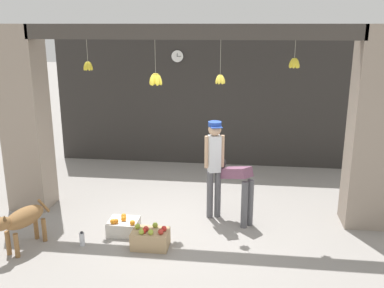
{
  "coord_description": "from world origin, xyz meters",
  "views": [
    {
      "loc": [
        0.9,
        -6.7,
        3.29
      ],
      "look_at": [
        0.0,
        0.48,
        1.25
      ],
      "focal_mm": 40.0,
      "sensor_mm": 36.0,
      "label": 1
    }
  ],
  "objects_px": {
    "shopkeeper": "(214,161)",
    "wall_clock": "(177,56)",
    "dog": "(22,220)",
    "fruit_crate_apples": "(150,238)",
    "fruit_crate_oranges": "(123,226)",
    "worker_stooping": "(238,184)",
    "water_bottle": "(82,239)"
  },
  "relations": [
    {
      "from": "fruit_crate_apples",
      "to": "wall_clock",
      "type": "bearing_deg",
      "value": 92.99
    },
    {
      "from": "worker_stooping",
      "to": "fruit_crate_apples",
      "type": "bearing_deg",
      "value": 171.54
    },
    {
      "from": "shopkeeper",
      "to": "water_bottle",
      "type": "relative_size",
      "value": 7.58
    },
    {
      "from": "fruit_crate_oranges",
      "to": "wall_clock",
      "type": "xyz_separation_m",
      "value": [
        0.32,
        3.73,
        2.45
      ]
    },
    {
      "from": "fruit_crate_apples",
      "to": "shopkeeper",
      "type": "bearing_deg",
      "value": 53.66
    },
    {
      "from": "water_bottle",
      "to": "fruit_crate_oranges",
      "type": "bearing_deg",
      "value": 42.34
    },
    {
      "from": "dog",
      "to": "wall_clock",
      "type": "xyz_separation_m",
      "value": [
        1.66,
        4.41,
        2.09
      ]
    },
    {
      "from": "dog",
      "to": "worker_stooping",
      "type": "height_order",
      "value": "worker_stooping"
    },
    {
      "from": "worker_stooping",
      "to": "fruit_crate_apples",
      "type": "xyz_separation_m",
      "value": [
        -1.29,
        -1.05,
        -0.55
      ]
    },
    {
      "from": "dog",
      "to": "fruit_crate_apples",
      "type": "relative_size",
      "value": 1.82
    },
    {
      "from": "shopkeeper",
      "to": "dog",
      "type": "bearing_deg",
      "value": 10.42
    },
    {
      "from": "fruit_crate_oranges",
      "to": "fruit_crate_apples",
      "type": "distance_m",
      "value": 0.67
    },
    {
      "from": "wall_clock",
      "to": "fruit_crate_apples",
      "type": "bearing_deg",
      "value": -87.01
    },
    {
      "from": "water_bottle",
      "to": "wall_clock",
      "type": "distance_m",
      "value": 4.94
    },
    {
      "from": "dog",
      "to": "fruit_crate_oranges",
      "type": "bearing_deg",
      "value": 136.02
    },
    {
      "from": "shopkeeper",
      "to": "fruit_crate_apples",
      "type": "bearing_deg",
      "value": 35.82
    },
    {
      "from": "dog",
      "to": "fruit_crate_apples",
      "type": "distance_m",
      "value": 1.92
    },
    {
      "from": "water_bottle",
      "to": "wall_clock",
      "type": "relative_size",
      "value": 0.79
    },
    {
      "from": "dog",
      "to": "fruit_crate_apples",
      "type": "xyz_separation_m",
      "value": [
        1.87,
        0.29,
        -0.33
      ]
    },
    {
      "from": "worker_stooping",
      "to": "wall_clock",
      "type": "relative_size",
      "value": 3.65
    },
    {
      "from": "fruit_crate_apples",
      "to": "dog",
      "type": "bearing_deg",
      "value": -171.26
    },
    {
      "from": "fruit_crate_oranges",
      "to": "wall_clock",
      "type": "height_order",
      "value": "wall_clock"
    },
    {
      "from": "shopkeeper",
      "to": "wall_clock",
      "type": "height_order",
      "value": "wall_clock"
    },
    {
      "from": "dog",
      "to": "worker_stooping",
      "type": "relative_size",
      "value": 0.96
    },
    {
      "from": "water_bottle",
      "to": "wall_clock",
      "type": "bearing_deg",
      "value": 78.73
    },
    {
      "from": "shopkeeper",
      "to": "wall_clock",
      "type": "bearing_deg",
      "value": -87.48
    },
    {
      "from": "shopkeeper",
      "to": "wall_clock",
      "type": "xyz_separation_m",
      "value": [
        -1.09,
        2.94,
        1.54
      ]
    },
    {
      "from": "fruit_crate_oranges",
      "to": "fruit_crate_apples",
      "type": "height_order",
      "value": "fruit_crate_apples"
    },
    {
      "from": "shopkeeper",
      "to": "fruit_crate_oranges",
      "type": "relative_size",
      "value": 3.62
    },
    {
      "from": "worker_stooping",
      "to": "water_bottle",
      "type": "xyz_separation_m",
      "value": [
        -2.34,
        -1.12,
        -0.59
      ]
    },
    {
      "from": "dog",
      "to": "fruit_crate_oranges",
      "type": "height_order",
      "value": "dog"
    },
    {
      "from": "fruit_crate_apples",
      "to": "water_bottle",
      "type": "height_order",
      "value": "fruit_crate_apples"
    }
  ]
}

